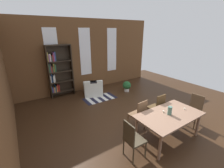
{
  "coord_description": "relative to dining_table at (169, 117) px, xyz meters",
  "views": [
    {
      "loc": [
        -2.91,
        -2.71,
        2.79
      ],
      "look_at": [
        -0.08,
        1.59,
        0.97
      ],
      "focal_mm": 24.22,
      "sensor_mm": 36.0,
      "label": 1
    }
  ],
  "objects": [
    {
      "name": "ground_plane",
      "position": [
        -0.24,
        0.66,
        -0.65
      ],
      "size": [
        10.46,
        10.46,
        0.0
      ],
      "primitive_type": "plane",
      "color": "#382313"
    },
    {
      "name": "armchair_white",
      "position": [
        -0.36,
        3.78,
        -0.37
      ],
      "size": [
        1.02,
        1.02,
        0.75
      ],
      "color": "white",
      "rests_on": "ground"
    },
    {
      "name": "bookshelf_tall",
      "position": [
        -1.62,
        4.5,
        0.5
      ],
      "size": [
        1.04,
        0.29,
        2.26
      ],
      "color": "#2D2319",
      "rests_on": "ground"
    },
    {
      "name": "vase_on_table",
      "position": [
        -0.01,
        -0.0,
        0.19
      ],
      "size": [
        0.11,
        0.11,
        0.22
      ],
      "primitive_type": "cylinder",
      "color": "#4C7266",
      "rests_on": "dining_table"
    },
    {
      "name": "dining_chair_head_left",
      "position": [
        -1.25,
        0.0,
        -0.14
      ],
      "size": [
        0.41,
        0.41,
        0.95
      ],
      "color": "#443A29",
      "rests_on": "ground"
    },
    {
      "name": "dining_chair_far_right",
      "position": [
        0.4,
        0.72,
        -0.14
      ],
      "size": [
        0.41,
        0.41,
        0.95
      ],
      "color": "#4E381E",
      "rests_on": "ground"
    },
    {
      "name": "tealight_candle_0",
      "position": [
        0.56,
        -0.06,
        0.1
      ],
      "size": [
        0.04,
        0.04,
        0.04
      ],
      "primitive_type": "cylinder",
      "color": "silver",
      "rests_on": "dining_table"
    },
    {
      "name": "dining_table",
      "position": [
        0.0,
        0.0,
        0.0
      ],
      "size": [
        1.76,
        0.99,
        0.73
      ],
      "color": "#8A6651",
      "rests_on": "ground"
    },
    {
      "name": "window_pane_0",
      "position": [
        -1.74,
        4.67,
        1.18
      ],
      "size": [
        0.55,
        0.02,
        2.17
      ],
      "primitive_type": "cube",
      "color": "white"
    },
    {
      "name": "back_wall_brick",
      "position": [
        -0.24,
        4.74,
        1.02
      ],
      "size": [
        7.42,
        0.12,
        3.34
      ],
      "primitive_type": "cube",
      "color": "brown",
      "rests_on": "ground"
    },
    {
      "name": "window_pane_2",
      "position": [
        1.26,
        4.67,
        1.18
      ],
      "size": [
        0.55,
        0.02,
        2.17
      ],
      "primitive_type": "cube",
      "color": "white"
    },
    {
      "name": "tealight_candle_1",
      "position": [
        -0.05,
        0.16,
        0.1
      ],
      "size": [
        0.04,
        0.04,
        0.05
      ],
      "primitive_type": "cylinder",
      "color": "silver",
      "rests_on": "dining_table"
    },
    {
      "name": "potted_plant_by_shelf",
      "position": [
        1.2,
        3.27,
        -0.37
      ],
      "size": [
        0.4,
        0.4,
        0.51
      ],
      "color": "silver",
      "rests_on": "ground"
    },
    {
      "name": "dining_chair_far_left",
      "position": [
        -0.39,
        0.72,
        -0.14
      ],
      "size": [
        0.43,
        0.43,
        0.95
      ],
      "color": "brown",
      "rests_on": "ground"
    },
    {
      "name": "window_pane_1",
      "position": [
        -0.24,
        4.67,
        1.18
      ],
      "size": [
        0.55,
        0.02,
        2.17
      ],
      "primitive_type": "cube",
      "color": "white"
    },
    {
      "name": "striped_rug",
      "position": [
        -0.29,
        3.27,
        -0.65
      ],
      "size": [
        1.4,
        0.74,
        0.01
      ],
      "color": "#1E1E33",
      "rests_on": "ground"
    },
    {
      "name": "dining_chair_head_right",
      "position": [
        1.25,
        0.01,
        -0.14
      ],
      "size": [
        0.43,
        0.43,
        0.95
      ],
      "color": "brown",
      "rests_on": "ground"
    }
  ]
}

